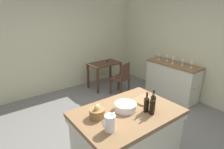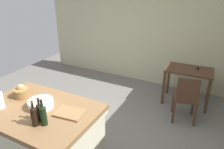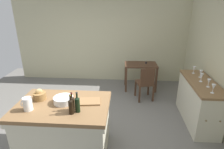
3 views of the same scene
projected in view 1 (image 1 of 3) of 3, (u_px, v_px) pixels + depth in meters
name	position (u px, v px, depth m)	size (l,w,h in m)	color
ground_plane	(112.00, 135.00, 3.50)	(6.76, 6.76, 0.00)	#66635E
wall_back	(54.00, 45.00, 5.01)	(5.32, 0.12, 2.60)	#B7B28E
wall_right	(198.00, 49.00, 4.53)	(0.12, 5.20, 2.60)	#B7B28E
island_table	(127.00, 136.00, 2.71)	(1.45, 0.99, 0.91)	brown
side_cabinet	(172.00, 80.00, 4.92)	(0.52, 1.41, 0.91)	brown
writing_desk	(104.00, 67.00, 5.40)	(0.92, 0.59, 0.80)	#472D1E
wooden_chair	(121.00, 78.00, 4.99)	(0.48, 0.48, 0.90)	#472D1E
pitcher	(110.00, 123.00, 2.13)	(0.17, 0.13, 0.24)	white
wash_bowl	(125.00, 106.00, 2.59)	(0.31, 0.31, 0.10)	white
bread_basket	(97.00, 113.00, 2.41)	(0.20, 0.20, 0.19)	olive
cutting_board	(143.00, 100.00, 2.87)	(0.33, 0.24, 0.02)	olive
wine_bottle_dark	(153.00, 102.00, 2.55)	(0.07, 0.07, 0.31)	black
wine_bottle_amber	(146.00, 104.00, 2.53)	(0.07, 0.07, 0.28)	black
wine_bottle_green	(152.00, 106.00, 2.46)	(0.07, 0.07, 0.30)	black
wine_glass_far_left	(192.00, 63.00, 4.35)	(0.07, 0.07, 0.16)	white
wine_glass_left	(183.00, 61.00, 4.55)	(0.07, 0.07, 0.16)	white
wine_glass_middle	(173.00, 59.00, 4.72)	(0.07, 0.07, 0.17)	white
wine_glass_right	(167.00, 57.00, 4.92)	(0.07, 0.07, 0.16)	white
wine_glass_far_right	(159.00, 56.00, 5.07)	(0.07, 0.07, 0.16)	white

